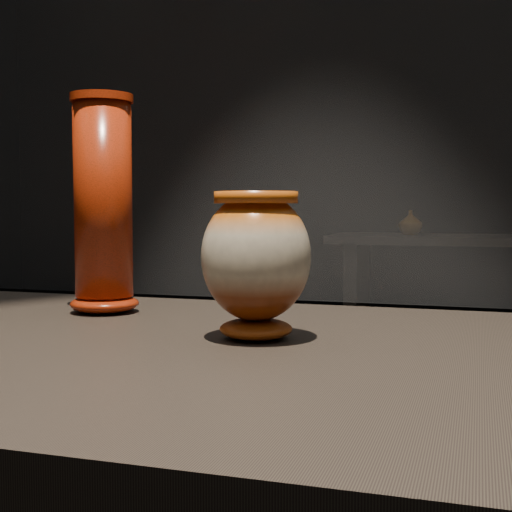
{
  "coord_description": "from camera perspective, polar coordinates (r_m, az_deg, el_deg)",
  "views": [
    {
      "loc": [
        0.18,
        -0.82,
        1.07
      ],
      "look_at": [
        -0.09,
        0.06,
        1.01
      ],
      "focal_mm": 50.0,
      "sensor_mm": 36.0,
      "label": 1
    }
  ],
  "objects": [
    {
      "name": "back_shelf",
      "position": [
        4.43,
        19.0,
        -1.88
      ],
      "size": [
        2.0,
        0.6,
        0.9
      ],
      "color": "black",
      "rests_on": "ground"
    },
    {
      "name": "main_vase",
      "position": [
        0.92,
        0.0,
        -0.21
      ],
      "size": [
        0.18,
        0.18,
        0.19
      ],
      "rotation": [
        0.0,
        0.0,
        -0.29
      ],
      "color": "#692609",
      "rests_on": "display_plinth"
    },
    {
      "name": "back_vase_left",
      "position": [
        4.4,
        12.25,
        2.63
      ],
      "size": [
        0.16,
        0.16,
        0.15
      ],
      "primitive_type": "imported",
      "rotation": [
        0.0,
        0.0,
        4.85
      ],
      "color": "brown",
      "rests_on": "back_shelf"
    },
    {
      "name": "tall_vase",
      "position": [
        1.18,
        -12.12,
        3.79
      ],
      "size": [
        0.13,
        0.13,
        0.35
      ],
      "rotation": [
        0.0,
        0.0,
        0.19
      ],
      "color": "#AE270B",
      "rests_on": "display_plinth"
    }
  ]
}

